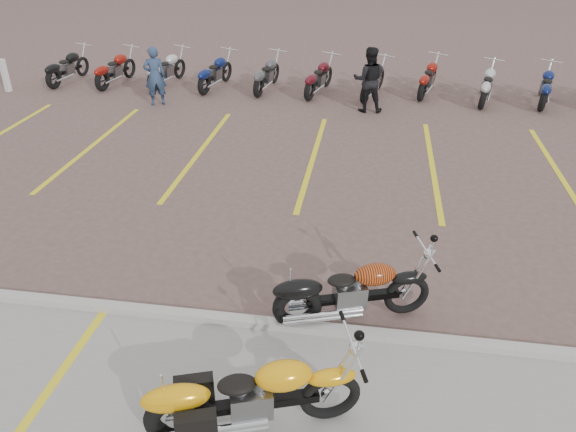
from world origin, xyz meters
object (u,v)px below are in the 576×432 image
yellow_cruiser (249,398)px  bollard (5,75)px  flame_cruiser (348,294)px  person_a (155,76)px  person_b (369,80)px

yellow_cruiser → bollard: bollard is taller
yellow_cruiser → flame_cruiser: 2.26m
flame_cruiser → yellow_cruiser: bearing=-133.4°
flame_cruiser → bollard: bearing=120.9°
person_a → bollard: 5.17m
person_a → flame_cruiser: bearing=99.3°
bollard → person_b: bearing=-1.0°
yellow_cruiser → bollard: bearing=112.5°
yellow_cruiser → person_b: person_b is taller
yellow_cruiser → person_a: (-5.19, 11.01, 0.36)m
flame_cruiser → bollard: (-11.25, 9.51, 0.04)m
yellow_cruiser → bollard: 15.50m
yellow_cruiser → flame_cruiser: (0.94, 2.05, -0.03)m
yellow_cruiser → flame_cruiser: size_ratio=1.06×
flame_cruiser → bollard: 14.74m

